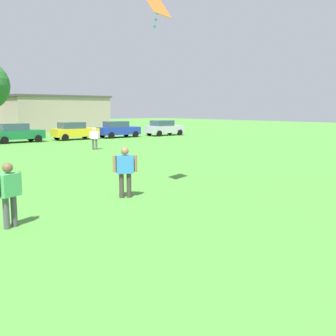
{
  "coord_description": "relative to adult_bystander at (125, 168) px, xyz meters",
  "views": [
    {
      "loc": [
        -4.12,
        2.96,
        2.92
      ],
      "look_at": [
        1.98,
        10.48,
        1.51
      ],
      "focal_mm": 43.33,
      "sensor_mm": 36.0,
      "label": 1
    }
  ],
  "objects": [
    {
      "name": "bystander_midfield",
      "position": [
        -4.11,
        -1.11,
        -0.03
      ],
      "size": [
        0.72,
        0.48,
        1.63
      ],
      "rotation": [
        0.0,
        0.0,
        3.55
      ],
      "color": "#4C4C51",
      "rests_on": "ground"
    },
    {
      "name": "bystander_near_trees",
      "position": [
        7.13,
        14.98,
        -0.06
      ],
      "size": [
        0.64,
        0.54,
        1.59
      ],
      "rotation": [
        0.0,
        0.0,
        2.53
      ],
      "color": "#4C4C51",
      "rests_on": "ground"
    },
    {
      "name": "parked_car_silver_6",
      "position": [
        20.87,
        24.19,
        -0.14
      ],
      "size": [
        4.3,
        2.02,
        1.68
      ],
      "color": "silver",
      "rests_on": "ground"
    },
    {
      "name": "house_left",
      "position": [
        15.72,
        41.36,
        1.36
      ],
      "size": [
        13.09,
        8.08,
        4.7
      ],
      "color": "tan",
      "rests_on": "ground"
    },
    {
      "name": "parked_car_yellow_4",
      "position": [
        10.34,
        24.78,
        -0.14
      ],
      "size": [
        4.3,
        2.02,
        1.68
      ],
      "color": "yellow",
      "rests_on": "ground"
    },
    {
      "name": "kite",
      "position": [
        1.27,
        -0.1,
        5.22
      ],
      "size": [
        1.2,
        0.84,
        1.09
      ],
      "color": "orange"
    },
    {
      "name": "parked_car_blue_5",
      "position": [
        15.23,
        24.7,
        -0.14
      ],
      "size": [
        4.3,
        2.02,
        1.68
      ],
      "color": "#1E38AD",
      "rests_on": "ground"
    },
    {
      "name": "parked_car_green_3",
      "position": [
        4.92,
        24.89,
        -0.14
      ],
      "size": [
        4.3,
        2.02,
        1.68
      ],
      "color": "#196B38",
      "rests_on": "ground"
    },
    {
      "name": "adult_bystander",
      "position": [
        0.0,
        0.0,
        0.0
      ],
      "size": [
        0.72,
        0.53,
        1.69
      ],
      "rotation": [
        0.0,
        0.0,
        2.65
      ],
      "color": "#3F3833",
      "rests_on": "ground"
    }
  ]
}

